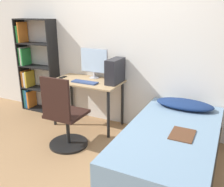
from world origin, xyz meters
TOP-DOWN VIEW (x-y plane):
  - ground_plane at (0.00, 0.00)m, footprint 14.00×14.00m
  - wall_back at (0.00, 1.51)m, footprint 8.00×0.05m
  - desk at (-0.48, 1.18)m, footprint 1.08×0.59m
  - bookshelf at (-1.73, 1.35)m, footprint 0.73×0.27m
  - office_chair at (-0.40, 0.44)m, footprint 0.53×0.53m
  - bed at (1.00, 0.51)m, footprint 0.99×1.93m
  - pillow at (1.00, 1.22)m, footprint 0.75×0.36m
  - magazine at (1.14, 0.44)m, footprint 0.24×0.32m
  - monitor at (-0.47, 1.38)m, footprint 0.49×0.16m
  - keyboard at (-0.46, 1.07)m, footprint 0.41×0.14m
  - pc_tower at (-0.04, 1.26)m, footprint 0.16×0.39m
  - phone at (-0.94, 1.17)m, footprint 0.07×0.14m

SIDE VIEW (x-z plane):
  - ground_plane at x=0.00m, z-range 0.00..0.00m
  - bed at x=1.00m, z-range 0.00..0.54m
  - office_chair at x=-0.40m, z-range -0.11..0.90m
  - magazine at x=1.14m, z-range 0.54..0.55m
  - pillow at x=1.00m, z-range 0.54..0.65m
  - desk at x=-0.48m, z-range 0.26..1.00m
  - phone at x=-0.94m, z-range 0.75..0.76m
  - keyboard at x=-0.46m, z-range 0.75..0.77m
  - bookshelf at x=-1.73m, z-range -0.06..1.59m
  - pc_tower at x=-0.04m, z-range 0.75..1.11m
  - monitor at x=-0.47m, z-range 0.77..1.25m
  - wall_back at x=0.00m, z-range 0.00..2.50m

